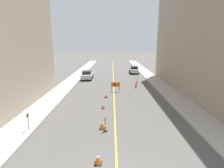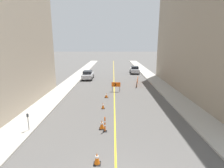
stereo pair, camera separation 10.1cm
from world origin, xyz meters
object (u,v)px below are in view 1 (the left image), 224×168
(traffic_cone_nearest, at_px, (98,158))
(delineator_post_front, at_px, (106,125))
(traffic_cone_fourth, at_px, (106,95))
(traffic_cone_second, at_px, (102,125))
(arrow_barricade_primary, at_px, (116,85))
(traffic_cone_third, at_px, (103,106))
(parking_meter_near_curb, at_px, (28,118))
(parked_car_curb_mid, at_px, (134,70))
(parked_car_curb_near, at_px, (88,75))

(traffic_cone_nearest, bearing_deg, delineator_post_front, 85.87)
(traffic_cone_fourth, bearing_deg, traffic_cone_second, -90.25)
(traffic_cone_second, relative_size, arrow_barricade_primary, 0.54)
(traffic_cone_second, distance_m, arrow_barricade_primary, 10.97)
(traffic_cone_third, height_order, arrow_barricade_primary, arrow_barricade_primary)
(traffic_cone_nearest, bearing_deg, traffic_cone_second, 89.90)
(traffic_cone_nearest, relative_size, parking_meter_near_curb, 0.52)
(traffic_cone_second, relative_size, traffic_cone_third, 1.14)
(parking_meter_near_curb, bearing_deg, delineator_post_front, 1.06)
(traffic_cone_second, bearing_deg, traffic_cone_fourth, 89.75)
(traffic_cone_second, relative_size, delineator_post_front, 0.61)
(parking_meter_near_curb, bearing_deg, parked_car_curb_mid, 67.66)
(parked_car_curb_near, height_order, parked_car_curb_mid, same)
(traffic_cone_nearest, bearing_deg, parked_car_curb_near, 99.22)
(traffic_cone_fourth, xyz_separation_m, parked_car_curb_near, (-3.90, 11.56, 0.53))
(arrow_barricade_primary, xyz_separation_m, parking_meter_near_curb, (-6.66, -11.40, 0.14))
(parking_meter_near_curb, bearing_deg, traffic_cone_third, 42.78)
(traffic_cone_second, bearing_deg, delineator_post_front, -58.41)
(delineator_post_front, relative_size, parked_car_curb_mid, 0.27)
(arrow_barricade_primary, bearing_deg, parked_car_curb_mid, 78.21)
(traffic_cone_nearest, height_order, parking_meter_near_curb, parking_meter_near_curb)
(traffic_cone_fourth, distance_m, delineator_post_front, 8.52)
(traffic_cone_third, distance_m, traffic_cone_fourth, 3.77)
(traffic_cone_fourth, height_order, parked_car_curb_near, parked_car_curb_near)
(delineator_post_front, relative_size, parking_meter_near_curb, 0.89)
(traffic_cone_fourth, bearing_deg, parked_car_curb_mid, 72.89)
(traffic_cone_third, relative_size, parking_meter_near_curb, 0.48)
(traffic_cone_second, bearing_deg, parking_meter_near_curb, -174.49)
(delineator_post_front, distance_m, arrow_barricade_primary, 11.35)
(traffic_cone_second, height_order, parking_meter_near_curb, parking_meter_near_curb)
(traffic_cone_nearest, distance_m, parked_car_curb_mid, 31.08)
(traffic_cone_nearest, distance_m, arrow_barricade_primary, 15.02)
(traffic_cone_nearest, bearing_deg, traffic_cone_third, 91.01)
(parked_car_curb_mid, bearing_deg, traffic_cone_fourth, -104.84)
(parking_meter_near_curb, bearing_deg, traffic_cone_fourth, 57.77)
(traffic_cone_fourth, bearing_deg, arrow_barricade_primary, 66.27)
(parked_car_curb_near, bearing_deg, arrow_barricade_primary, -59.89)
(delineator_post_front, xyz_separation_m, parked_car_curb_near, (-4.12, 20.08, 0.30))
(traffic_cone_nearest, xyz_separation_m, delineator_post_front, (0.26, 3.65, 0.17))
(traffic_cone_third, height_order, parked_car_curb_near, parked_car_curb_near)
(traffic_cone_fourth, relative_size, arrow_barricade_primary, 0.42)
(arrow_barricade_primary, height_order, parked_car_curb_near, parked_car_curb_near)
(traffic_cone_third, xyz_separation_m, traffic_cone_fourth, (0.19, 3.77, -0.04))
(parked_car_curb_near, bearing_deg, traffic_cone_third, -76.54)
(traffic_cone_third, bearing_deg, arrow_barricade_primary, 77.82)
(traffic_cone_nearest, height_order, parked_car_curb_near, parked_car_curb_near)
(parked_car_curb_mid, bearing_deg, traffic_cone_second, -99.87)
(parked_car_curb_near, distance_m, parking_meter_near_curb, 20.25)
(parking_meter_near_curb, bearing_deg, arrow_barricade_primary, 59.72)
(traffic_cone_nearest, bearing_deg, parking_meter_near_curb, 146.66)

